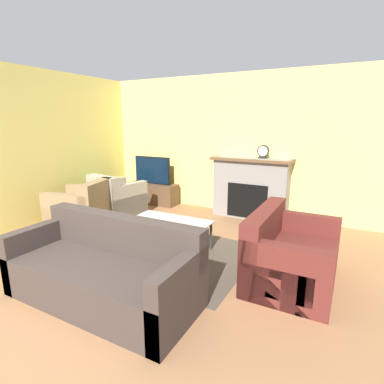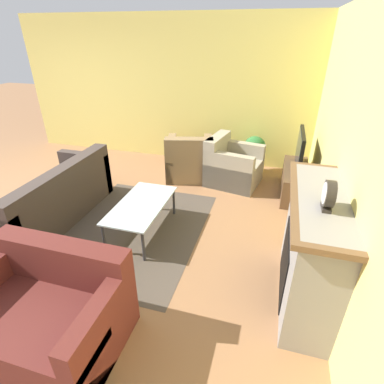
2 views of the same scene
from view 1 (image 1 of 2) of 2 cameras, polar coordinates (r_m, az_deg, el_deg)
name	(u,v)px [view 1 (image 1 of 2)]	position (r m, az deg, el deg)	size (l,w,h in m)	color
ground_plane	(14,342)	(3.18, -30.78, -23.39)	(20.00, 20.00, 0.00)	#936642
wall_back	(223,144)	(6.13, 5.86, 9.00)	(8.12, 0.06, 2.70)	#EADB72
wall_left	(38,148)	(6.00, -27.28, 7.51)	(0.06, 7.44, 2.70)	#EADB72
area_rug	(165,252)	(4.33, -5.23, -11.35)	(2.35, 1.79, 0.00)	#4C4238
fireplace	(251,187)	(5.79, 11.13, 1.03)	(1.50, 0.47, 1.14)	gray
tv_stand	(153,193)	(6.79, -7.40, -0.24)	(1.15, 0.38, 0.45)	brown
tv	(152,170)	(6.68, -7.55, 4.14)	(0.88, 0.06, 0.60)	black
couch_sectional	(105,272)	(3.32, -16.29, -14.41)	(2.00, 0.86, 0.82)	#3D332D
couch_loveseat	(289,257)	(3.68, 17.99, -11.66)	(0.89, 1.28, 0.82)	#5B231E
armchair_by_window	(82,210)	(5.57, -20.21, -3.23)	(1.08, 1.01, 0.82)	#8C704C
armchair_accent	(117,200)	(6.05, -14.17, -1.50)	(0.92, 0.98, 0.82)	#9E937F
coffee_table	(169,223)	(4.29, -4.31, -5.97)	(1.15, 0.59, 0.43)	#333338
potted_plant	(105,188)	(6.64, -16.17, 0.69)	(0.41, 0.41, 0.69)	beige
mantel_clock	(263,152)	(5.63, 13.41, 7.51)	(0.21, 0.07, 0.24)	#28231E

